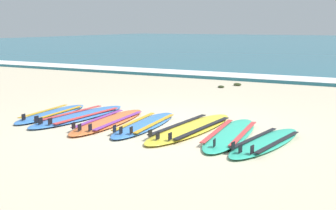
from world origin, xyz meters
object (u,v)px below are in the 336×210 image
Objects in this scene: surfboard_3 at (145,124)px; surfboard_4 at (191,128)px; surfboard_1 at (79,116)px; surfboard_2 at (109,121)px; surfboard_6 at (266,142)px; surfboard_0 at (52,114)px; surfboard_5 at (230,134)px.

surfboard_3 is 0.83m from surfboard_4.
surfboard_1 is 1.05× the size of surfboard_2.
surfboard_1 is at bearing 176.77° from surfboard_6.
surfboard_1 is 3.61m from surfboard_6.
surfboard_3 is at bearing -171.61° from surfboard_4.
surfboard_1 is at bearing -177.57° from surfboard_4.
surfboard_0 is 0.87× the size of surfboard_5.
surfboard_3 is 2.17m from surfboard_6.
surfboard_1 is 2.98m from surfboard_5.
surfboard_3 is at bearing -0.99° from surfboard_1.
surfboard_0 is 2.89m from surfboard_4.
surfboard_0 is 4.22m from surfboard_6.
surfboard_4 is (0.82, 0.12, -0.00)m from surfboard_3.
surfboard_4 is at bearing 167.36° from surfboard_6.
surfboard_5 is at bearing 0.38° from surfboard_1.
surfboard_0 is 1.37m from surfboard_2.
surfboard_6 is at bearing -4.72° from surfboard_3.
surfboard_2 is 2.85m from surfboard_6.
surfboard_2 is 0.90× the size of surfboard_4.
surfboard_4 is (2.27, 0.10, -0.00)m from surfboard_1.
surfboard_4 is 0.72m from surfboard_5.
surfboard_2 is 0.99× the size of surfboard_5.
surfboard_4 and surfboard_5 have the same top height.
surfboard_6 is (4.22, -0.14, 0.00)m from surfboard_0.
surfboard_0 is at bearing 177.96° from surfboard_2.
surfboard_1 is (0.62, 0.06, 0.00)m from surfboard_0.
surfboard_6 is (2.16, -0.18, 0.00)m from surfboard_3.
surfboard_4 is at bearing 8.39° from surfboard_3.
surfboard_5 is 0.66m from surfboard_6.
surfboard_6 is at bearing -19.75° from surfboard_5.
surfboard_3 is (1.45, -0.03, 0.00)m from surfboard_1.
surfboard_1 and surfboard_6 have the same top height.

